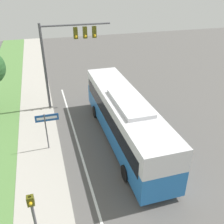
{
  "coord_description": "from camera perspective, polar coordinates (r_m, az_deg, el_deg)",
  "views": [
    {
      "loc": [
        -5.35,
        -9.09,
        10.29
      ],
      "look_at": [
        -0.95,
        5.76,
        1.82
      ],
      "focal_mm": 40.0,
      "sensor_mm": 36.0,
      "label": 1
    }
  ],
  "objects": [
    {
      "name": "ground_plane",
      "position": [
        14.74,
        10.37,
        -16.21
      ],
      "size": [
        80.0,
        80.0,
        0.0
      ],
      "primitive_type": "plane",
      "color": "#565451"
    },
    {
      "name": "sidewalk",
      "position": [
        13.72,
        -15.38,
        -20.96
      ],
      "size": [
        2.8,
        80.0,
        0.12
      ],
      "color": "#ADA89E",
      "rests_on": "ground_plane"
    },
    {
      "name": "lane_divider_near",
      "position": [
        13.84,
        -3.97,
        -19.42
      ],
      "size": [
        0.14,
        30.0,
        0.01
      ],
      "color": "silver",
      "rests_on": "ground_plane"
    },
    {
      "name": "bus",
      "position": [
        16.91,
        2.8,
        -0.97
      ],
      "size": [
        2.62,
        12.24,
        3.54
      ],
      "color": "#236BB7",
      "rests_on": "ground_plane"
    },
    {
      "name": "signal_gantry",
      "position": [
        20.99,
        -10.53,
        14.24
      ],
      "size": [
        5.62,
        0.41,
        7.19
      ],
      "color": "#4C4C51",
      "rests_on": "ground_plane"
    },
    {
      "name": "pedestrian_signal",
      "position": [
        11.33,
        -17.62,
        -20.93
      ],
      "size": [
        0.28,
        0.34,
        2.76
      ],
      "color": "#4C4C51",
      "rests_on": "ground_plane"
    },
    {
      "name": "street_sign",
      "position": [
        16.48,
        -14.68,
        -2.74
      ],
      "size": [
        1.47,
        0.08,
        2.71
      ],
      "color": "#4C4C51",
      "rests_on": "ground_plane"
    }
  ]
}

